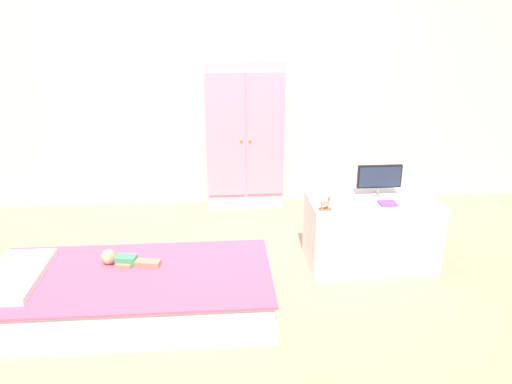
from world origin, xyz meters
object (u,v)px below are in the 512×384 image
object	(u,v)px
doll	(120,259)
rocking_horse_toy	(326,203)
wardrobe	(245,137)
tv_stand	(370,232)
tv_monitor	(379,178)
book_purple	(388,203)
bed	(132,292)

from	to	relation	value
doll	rocking_horse_toy	distance (m)	1.43
wardrobe	doll	bearing A→B (deg)	-119.84
doll	tv_stand	bearing A→B (deg)	10.84
tv_monitor	book_purple	distance (m)	0.23
book_purple	tv_stand	bearing A→B (deg)	122.37
wardrobe	rocking_horse_toy	distance (m)	1.50
bed	wardrobe	world-z (taller)	wardrobe
bed	rocking_horse_toy	xyz separation A→B (m)	(1.30, 0.31, 0.44)
bed	tv_monitor	size ratio (longest dim) A/B	5.44
doll	wardrobe	world-z (taller)	wardrobe
bed	doll	xyz separation A→B (m)	(-0.09, 0.14, 0.16)
bed	tv_stand	xyz separation A→B (m)	(1.69, 0.48, 0.14)
bed	book_purple	world-z (taller)	book_purple
tv_stand	tv_monitor	size ratio (longest dim) A/B	2.82
rocking_horse_toy	doll	bearing A→B (deg)	-173.10
wardrobe	book_purple	distance (m)	1.66
doll	tv_monitor	size ratio (longest dim) A/B	1.19
rocking_horse_toy	book_purple	bearing A→B (deg)	7.75
tv_monitor	rocking_horse_toy	size ratio (longest dim) A/B	3.09
tv_stand	doll	bearing A→B (deg)	-169.16
bed	book_purple	distance (m)	1.84
wardrobe	book_purple	bearing A→B (deg)	-55.58
doll	book_purple	size ratio (longest dim) A/B	3.28
rocking_horse_toy	bed	bearing A→B (deg)	-166.53
doll	tv_stand	size ratio (longest dim) A/B	0.42
wardrobe	tv_stand	bearing A→B (deg)	-55.41
wardrobe	rocking_horse_toy	xyz separation A→B (m)	(0.48, -1.42, -0.13)
bed	doll	world-z (taller)	doll
wardrobe	bed	bearing A→B (deg)	-115.48
wardrobe	tv_monitor	distance (m)	1.49
wardrobe	tv_stand	distance (m)	1.58
tv_stand	book_purple	size ratio (longest dim) A/B	7.78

